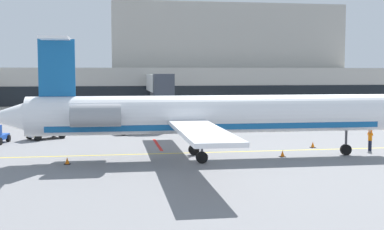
% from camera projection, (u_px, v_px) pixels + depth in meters
% --- Properties ---
extents(ground, '(120.00, 120.00, 0.11)m').
position_uv_depth(ground, '(201.00, 161.00, 40.04)').
color(ground, slate).
extents(terminal_building, '(75.30, 12.73, 18.37)m').
position_uv_depth(terminal_building, '(193.00, 71.00, 86.54)').
color(terminal_building, '#B7B2A8').
rests_on(terminal_building, ground).
extents(jet_bridge_west, '(2.40, 19.54, 6.65)m').
position_uv_depth(jet_bridge_west, '(157.00, 84.00, 68.50)').
color(jet_bridge_west, silver).
rests_on(jet_bridge_west, ground).
extents(regional_jet, '(35.09, 28.06, 9.46)m').
position_uv_depth(regional_jet, '(208.00, 115.00, 40.56)').
color(regional_jet, white).
rests_on(regional_jet, ground).
extents(pushback_tractor, '(4.21, 3.66, 2.24)m').
position_uv_depth(pushback_tractor, '(42.00, 129.00, 52.45)').
color(pushback_tractor, silver).
rests_on(pushback_tractor, ground).
extents(belt_loader, '(3.49, 2.49, 1.98)m').
position_uv_depth(belt_loader, '(133.00, 126.00, 56.76)').
color(belt_loader, silver).
rests_on(belt_loader, ground).
extents(fuel_tank, '(7.26, 2.17, 2.16)m').
position_uv_depth(fuel_tank, '(230.00, 114.00, 68.23)').
color(fuel_tank, white).
rests_on(fuel_tank, ground).
extents(marshaller, '(0.34, 0.83, 2.00)m').
position_uv_depth(marshaller, '(370.00, 139.00, 44.77)').
color(marshaller, '#191E33').
rests_on(marshaller, ground).
extents(safety_cone_alpha, '(0.47, 0.47, 0.55)m').
position_uv_depth(safety_cone_alpha, '(313.00, 145.00, 46.75)').
color(safety_cone_alpha, orange).
rests_on(safety_cone_alpha, ground).
extents(safety_cone_bravo, '(0.47, 0.47, 0.55)m').
position_uv_depth(safety_cone_bravo, '(283.00, 154.00, 41.71)').
color(safety_cone_bravo, orange).
rests_on(safety_cone_bravo, ground).
extents(safety_cone_charlie, '(0.47, 0.47, 0.55)m').
position_uv_depth(safety_cone_charlie, '(67.00, 161.00, 38.33)').
color(safety_cone_charlie, orange).
rests_on(safety_cone_charlie, ground).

